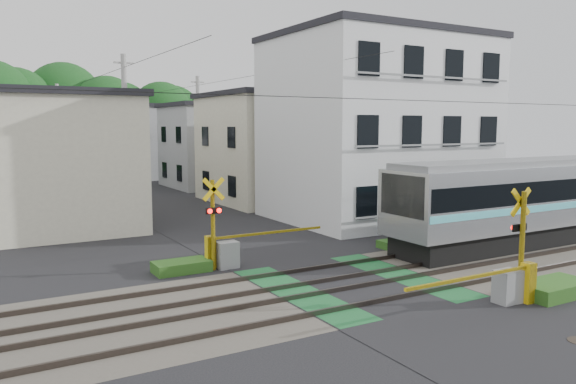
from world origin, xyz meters
TOP-DOWN VIEW (x-y plane):
  - ground at (0.00, 0.00)m, footprint 120.00×120.00m
  - track_bed at (0.00, 0.00)m, footprint 120.00×120.00m
  - crossing_signal_near at (2.59, -3.65)m, footprint 4.74×0.65m
  - crossing_signal_far at (-2.59, 3.65)m, footprint 4.74×0.65m
  - apartment_block at (8.50, 9.49)m, footprint 10.20×8.36m
  - houses_row at (0.25, 25.92)m, footprint 22.07×31.35m
  - tree_hill at (-1.14, 48.18)m, footprint 40.00×13.49m
  - catenary at (6.00, 0.03)m, footprint 60.00×5.04m
  - utility_poles at (-1.05, 23.01)m, footprint 7.90×42.00m
  - pedestrian at (-0.98, 29.74)m, footprint 0.64×0.49m
  - weed_patches at (1.76, -0.09)m, footprint 10.25×8.80m

SIDE VIEW (x-z plane):
  - ground at x=0.00m, z-range 0.00..0.00m
  - track_bed at x=0.00m, z-range -0.03..0.11m
  - weed_patches at x=1.76m, z-range -0.02..0.38m
  - crossing_signal_near at x=2.59m, z-range -0.83..2.25m
  - crossing_signal_far at x=-2.59m, z-range -0.83..2.25m
  - pedestrian at x=-0.98m, z-range 0.00..1.58m
  - houses_row at x=0.25m, z-range -0.16..6.64m
  - catenary at x=6.00m, z-range 0.20..7.20m
  - utility_poles at x=-1.05m, z-range 0.08..8.08m
  - apartment_block at x=8.50m, z-range 0.01..9.31m
  - tree_hill at x=-1.14m, z-range -0.29..11.58m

